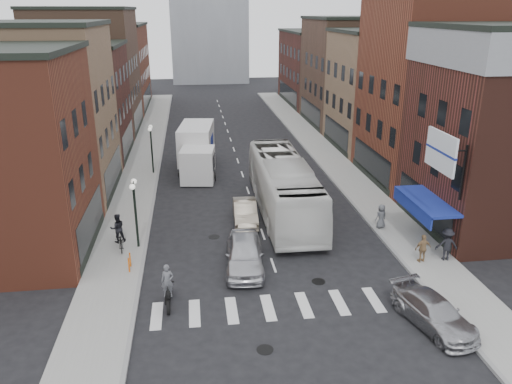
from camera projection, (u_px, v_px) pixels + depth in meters
ground at (276, 274)px, 26.03m from camera, size 160.00×160.00×0.00m
sidewalk_left at (144, 160)px, 45.44m from camera, size 3.00×74.00×0.15m
sidewalk_right at (325, 154)px, 47.52m from camera, size 3.00×74.00×0.15m
curb_left at (161, 161)px, 45.65m from camera, size 0.20×74.00×0.16m
curb_right at (310, 155)px, 47.36m from camera, size 0.20×74.00×0.16m
crosswalk_stripes at (287, 306)px, 23.23m from camera, size 12.00×2.20×0.01m
bldg_left_mid_a at (34, 113)px, 35.11m from camera, size 10.30×10.20×12.30m
bldg_left_mid_b at (68, 103)px, 44.76m from camera, size 10.30×10.20×10.30m
bldg_left_far_a at (88, 71)px, 54.48m from camera, size 10.30×12.20×13.30m
bldg_left_far_b at (108, 67)px, 67.86m from camera, size 10.30×16.20×11.30m
bldg_right_corner at (511, 131)px, 29.93m from camera, size 10.30×9.20×12.30m
bldg_right_mid_a at (439, 90)px, 38.43m from camera, size 10.30×10.20×14.30m
bldg_right_mid_b at (388, 90)px, 48.26m from camera, size 10.30×10.20×11.30m
bldg_right_far_a at (353, 72)px, 58.33m from camera, size 10.30×12.20×12.30m
bldg_right_far_b at (322, 68)px, 71.71m from camera, size 10.30×16.20×10.30m
awning_blue at (423, 202)px, 28.54m from camera, size 1.80×5.00×0.78m
billboard_sign at (442, 153)px, 25.43m from camera, size 1.52×3.00×3.70m
streetlamp_near at (135, 202)px, 27.84m from camera, size 0.32×1.22×4.11m
streetlamp_far at (151, 140)px, 40.87m from camera, size 0.32×1.22×4.11m
bike_rack at (130, 262)px, 26.12m from camera, size 0.08×0.68×0.80m
box_truck at (197, 150)px, 41.98m from camera, size 3.34×8.93×3.77m
motorcycle_rider at (168, 287)px, 22.94m from camera, size 0.60×2.09×2.13m
transit_bus at (283, 186)px, 33.34m from camera, size 3.30×13.56×3.77m
sedan_left_near at (244, 254)px, 26.39m from camera, size 2.42×5.12×1.69m
sedan_left_far at (245, 212)px, 32.22m from camera, size 1.65×4.27×1.39m
curb_car at (434, 313)px, 21.60m from camera, size 2.85×4.81×1.31m
parked_bicycle at (121, 242)px, 28.32m from camera, size 0.84×1.72×0.87m
ped_left_solo at (117, 228)px, 29.07m from camera, size 0.96×0.72×1.74m
ped_right_a at (447, 244)px, 26.95m from camera, size 1.25×0.75×1.83m
ped_right_b at (423, 248)px, 26.77m from camera, size 0.99×0.59×1.59m
ped_right_c at (381, 216)px, 30.99m from camera, size 0.86×0.69×1.53m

